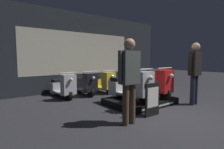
{
  "coord_description": "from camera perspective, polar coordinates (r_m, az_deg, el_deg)",
  "views": [
    {
      "loc": [
        -3.36,
        -2.43,
        1.33
      ],
      "look_at": [
        0.12,
        2.19,
        0.8
      ],
      "focal_mm": 28.0,
      "sensor_mm": 36.0,
      "label": 1
    }
  ],
  "objects": [
    {
      "name": "ground_plane",
      "position": [
        4.36,
        16.68,
        -12.75
      ],
      "size": [
        30.0,
        30.0,
        0.0
      ],
      "primitive_type": "plane",
      "color": "#2D2D33"
    },
    {
      "name": "shop_wall_back",
      "position": [
        7.46,
        -10.26,
        7.21
      ],
      "size": [
        8.64,
        0.09,
        3.2
      ],
      "color": "#23282D",
      "rests_on": "ground_plane"
    },
    {
      "name": "display_platform",
      "position": [
        5.23,
        9.16,
        -8.53
      ],
      "size": [
        1.87,
        1.33,
        0.18
      ],
      "color": "black",
      "rests_on": "ground_plane"
    },
    {
      "name": "scooter_display_left",
      "position": [
        4.83,
        5.95,
        -4.09
      ],
      "size": [
        0.6,
        1.52,
        0.9
      ],
      "color": "black",
      "rests_on": "display_platform"
    },
    {
      "name": "scooter_display_right",
      "position": [
        5.43,
        12.47,
        -3.15
      ],
      "size": [
        0.6,
        1.52,
        0.9
      ],
      "color": "black",
      "rests_on": "display_platform"
    },
    {
      "name": "scooter_backrow_0",
      "position": [
        6.21,
        -15.81,
        -3.9
      ],
      "size": [
        0.6,
        1.52,
        0.9
      ],
      "color": "black",
      "rests_on": "ground_plane"
    },
    {
      "name": "scooter_backrow_1",
      "position": [
        6.53,
        -9.28,
        -3.32
      ],
      "size": [
        0.6,
        1.52,
        0.9
      ],
      "color": "black",
      "rests_on": "ground_plane"
    },
    {
      "name": "scooter_backrow_2",
      "position": [
        6.93,
        -3.45,
        -2.77
      ],
      "size": [
        0.6,
        1.52,
        0.9
      ],
      "color": "black",
      "rests_on": "ground_plane"
    },
    {
      "name": "person_left_browsing",
      "position": [
        3.47,
        5.65,
        -0.13
      ],
      "size": [
        0.56,
        0.22,
        1.72
      ],
      "color": "#473828",
      "rests_on": "ground_plane"
    },
    {
      "name": "person_right_browsing",
      "position": [
        5.5,
        25.44,
        1.63
      ],
      "size": [
        0.54,
        0.23,
        1.77
      ],
      "color": "#232838",
      "rests_on": "ground_plane"
    },
    {
      "name": "price_sign_board",
      "position": [
        4.17,
        13.04,
        -7.95
      ],
      "size": [
        0.45,
        0.04,
        0.77
      ],
      "color": "black",
      "rests_on": "ground_plane"
    }
  ]
}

